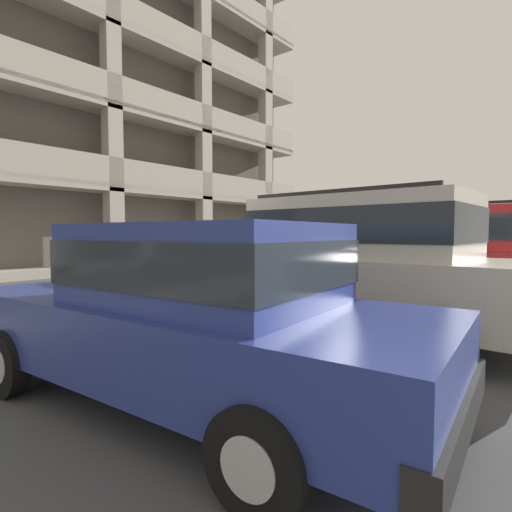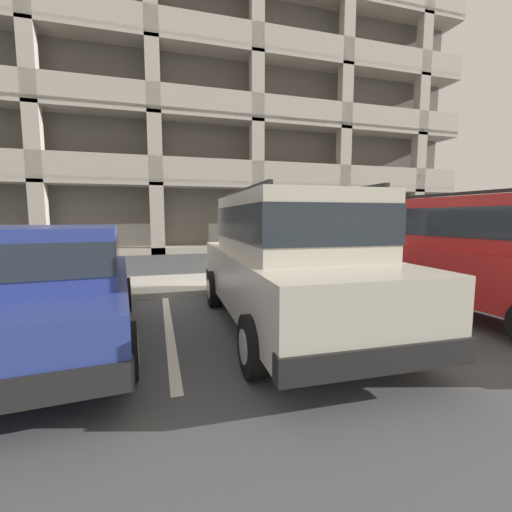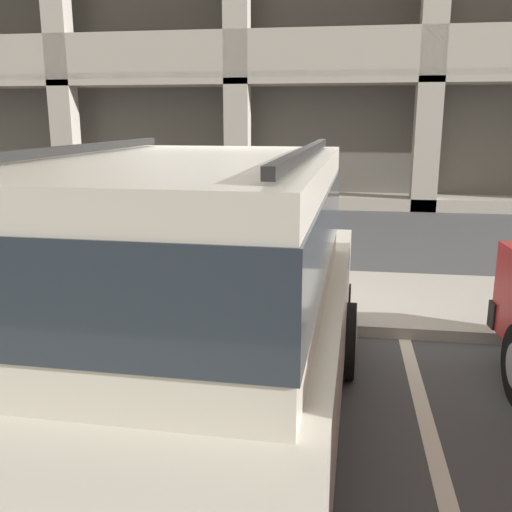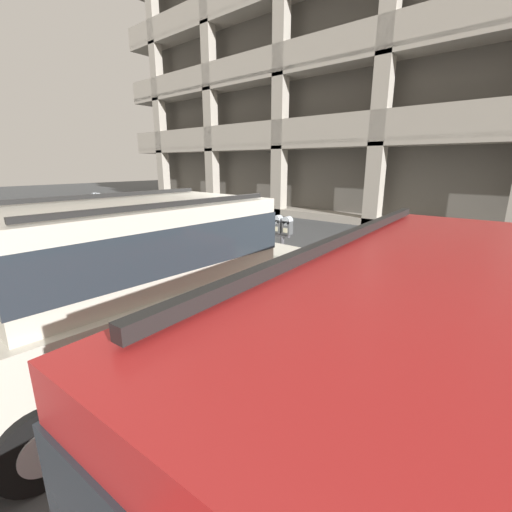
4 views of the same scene
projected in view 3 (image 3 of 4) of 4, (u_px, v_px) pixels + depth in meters
The scene contains 5 objects.
ground_plane at pixel (242, 342), 5.85m from camera, with size 80.00×80.00×0.10m.
sidewalk at pixel (261, 295), 7.08m from camera, with size 40.00×2.20×0.12m.
parking_stall_lines at pixel (426, 419), 4.25m from camera, with size 13.25×4.80×0.01m.
silver_suv at pixel (191, 304), 3.46m from camera, with size 2.11×4.83×2.03m.
parking_meter_near at pixel (270, 218), 5.86m from camera, with size 0.35×0.12×1.43m.
Camera 3 is at (0.98, -5.40, 2.18)m, focal length 40.00 mm.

